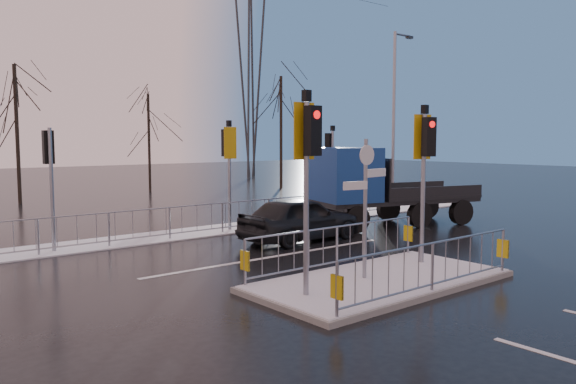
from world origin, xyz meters
TOP-DOWN VIEW (x-y plane):
  - ground at (0.00, 0.00)m, footprint 120.00×120.00m
  - snow_verge at (0.00, 8.60)m, footprint 30.00×2.00m
  - lane_markings at (0.00, -0.33)m, footprint 8.00×11.38m
  - traffic_island at (-0.01, 0.01)m, footprint 6.00×3.04m
  - far_kerb_fixtures at (0.29, 8.09)m, footprint 18.00×0.65m
  - car_far_lane at (2.09, 5.16)m, footprint 4.24×1.83m
  - flatbed_truck at (5.83, 5.83)m, footprint 6.67×3.88m
  - tree_far_a at (-2.00, 22.00)m, footprint 3.75×3.75m
  - tree_far_b at (6.00, 24.00)m, footprint 3.25×3.25m
  - tree_far_c at (14.00, 21.00)m, footprint 4.00×4.00m
  - street_lamp_right at (10.57, 8.50)m, footprint 1.25×0.18m
  - pylon_wires at (16.88, 30.00)m, footprint 70.00×2.38m

SIDE VIEW (x-z plane):
  - ground at x=0.00m, z-range 0.00..0.00m
  - lane_markings at x=0.00m, z-range 0.00..0.01m
  - snow_verge at x=0.00m, z-range 0.00..0.04m
  - traffic_island at x=-0.01m, z-range -1.68..2.47m
  - car_far_lane at x=2.09m, z-range 0.00..1.43m
  - far_kerb_fixtures at x=0.29m, z-range -0.90..2.93m
  - flatbed_truck at x=5.83m, z-range 0.09..3.01m
  - tree_far_b at x=6.00m, z-range 1.11..7.25m
  - street_lamp_right at x=10.57m, z-range 0.39..8.39m
  - tree_far_a at x=-2.00m, z-range 1.28..8.36m
  - tree_far_c at x=14.00m, z-range 1.37..8.92m
  - pylon_wires at x=16.88m, z-range 1.05..21.02m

